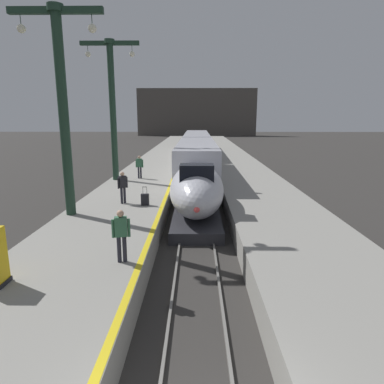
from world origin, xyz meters
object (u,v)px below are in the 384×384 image
at_px(highspeed_train_main, 197,156).
at_px(passenger_near_edge, 123,185).
at_px(passenger_mid_platform, 139,165).
at_px(rolling_suitcase, 145,200).
at_px(station_column_mid, 62,94).
at_px(station_column_far, 112,98).
at_px(passenger_far_waiting, 121,232).

xyz_separation_m(highspeed_train_main, passenger_near_edge, (-3.88, -15.16, 0.12)).
height_order(passenger_mid_platform, rolling_suitcase, passenger_mid_platform).
relative_size(station_column_mid, passenger_near_edge, 5.35).
height_order(highspeed_train_main, station_column_mid, station_column_mid).
height_order(station_column_mid, passenger_near_edge, station_column_mid).
bearing_deg(station_column_mid, highspeed_train_main, 71.12).
bearing_deg(station_column_far, rolling_suitcase, -66.39).
height_order(highspeed_train_main, rolling_suitcase, highspeed_train_main).
relative_size(highspeed_train_main, station_column_mid, 4.25).
distance_m(station_column_mid, rolling_suitcase, 6.31).
xyz_separation_m(highspeed_train_main, rolling_suitcase, (-2.67, -15.55, -0.57)).
xyz_separation_m(station_column_far, passenger_mid_platform, (1.65, 0.57, -4.75)).
height_order(passenger_near_edge, rolling_suitcase, passenger_near_edge).
xyz_separation_m(highspeed_train_main, passenger_far_waiting, (-2.34, -22.61, 0.12)).
distance_m(highspeed_train_main, passenger_far_waiting, 22.73).
bearing_deg(station_column_far, highspeed_train_main, 54.13).
distance_m(highspeed_train_main, passenger_mid_platform, 8.70).
bearing_deg(rolling_suitcase, station_column_mid, -152.15).
distance_m(station_column_mid, passenger_mid_platform, 10.77).
relative_size(passenger_near_edge, passenger_mid_platform, 1.00).
relative_size(station_column_far, passenger_near_edge, 5.67).
distance_m(passenger_near_edge, passenger_mid_platform, 7.57).
bearing_deg(station_column_far, passenger_mid_platform, 19.01).
bearing_deg(station_column_mid, rolling_suitcase, 27.85).
distance_m(passenger_mid_platform, passenger_far_waiting, 15.14).
distance_m(highspeed_train_main, station_column_mid, 18.80).
bearing_deg(station_column_far, passenger_far_waiting, -76.16).
xyz_separation_m(passenger_far_waiting, rolling_suitcase, (-0.33, 7.06, -0.69)).
bearing_deg(passenger_mid_platform, station_column_mid, -99.70).
relative_size(station_column_far, passenger_mid_platform, 5.67).
xyz_separation_m(station_column_mid, passenger_near_edge, (2.02, 2.10, -4.46)).
bearing_deg(passenger_near_edge, rolling_suitcase, -17.91).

